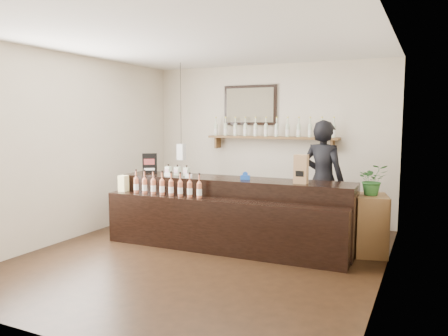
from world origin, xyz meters
TOP-DOWN VIEW (x-y plane):
  - ground at (0.00, 0.00)m, footprint 5.00×5.00m
  - room_shell at (0.00, 0.00)m, footprint 5.00×5.00m
  - back_wall_decor at (-0.15, 2.37)m, footprint 2.66×0.96m
  - counter at (0.11, 0.57)m, footprint 3.50×1.04m
  - promo_sign at (-1.31, 0.66)m, footprint 0.20×0.15m
  - paper_bag at (1.14, 0.63)m, footprint 0.18×0.14m
  - tape_dispenser at (0.32, 0.65)m, footprint 0.14×0.09m
  - side_cabinet at (2.00, 1.05)m, footprint 0.53×0.64m
  - potted_plant at (2.00, 1.05)m, footprint 0.47×0.44m
  - shopkeeper at (1.23, 1.55)m, footprint 0.85×0.67m

SIDE VIEW (x-z plane):
  - ground at x=0.00m, z-range 0.00..0.00m
  - side_cabinet at x=2.00m, z-range 0.00..0.81m
  - counter at x=0.11m, z-range -0.11..1.02m
  - tape_dispenser at x=0.32m, z-range 0.96..1.07m
  - potted_plant at x=2.00m, z-range 0.81..1.23m
  - shopkeeper at x=1.23m, z-range 0.00..2.05m
  - promo_sign at x=-1.31m, z-range 0.97..1.29m
  - paper_bag at x=1.14m, z-range 0.97..1.36m
  - room_shell at x=0.00m, z-range -0.80..4.20m
  - back_wall_decor at x=-0.15m, z-range 0.91..2.60m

